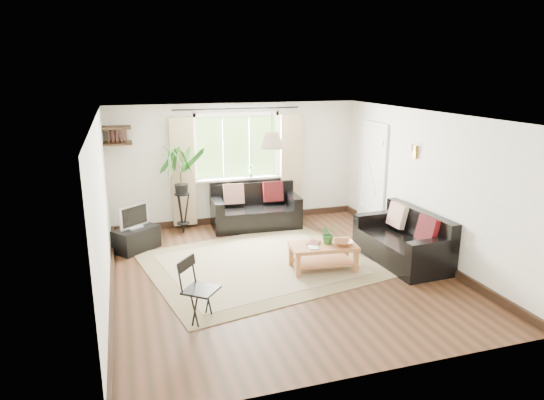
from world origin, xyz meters
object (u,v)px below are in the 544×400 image
object	(u,v)px
tv_stand	(136,239)
palm_stand	(182,190)
folding_chair	(201,291)
sofa_right	(402,238)
sofa_back	(255,207)
coffee_table	(323,257)

from	to	relation	value
tv_stand	palm_stand	world-z (taller)	palm_stand
folding_chair	sofa_right	bearing A→B (deg)	-35.72
sofa_back	palm_stand	size ratio (longest dim) A/B	1.01
tv_stand	folding_chair	distance (m)	2.86
folding_chair	sofa_back	bearing A→B (deg)	12.80
sofa_back	palm_stand	bearing A→B (deg)	179.93
sofa_back	palm_stand	world-z (taller)	palm_stand
tv_stand	folding_chair	world-z (taller)	folding_chair
palm_stand	folding_chair	size ratio (longest dim) A/B	2.09
sofa_back	coffee_table	size ratio (longest dim) A/B	1.68
sofa_back	folding_chair	distance (m)	3.78
sofa_right	folding_chair	bearing A→B (deg)	-77.06
sofa_back	folding_chair	xyz separation A→B (m)	(-1.64, -3.41, 0.00)
coffee_table	folding_chair	xyz separation A→B (m)	(-2.07, -1.04, 0.19)
sofa_back	coffee_table	distance (m)	2.42
sofa_right	coffee_table	world-z (taller)	sofa_right
tv_stand	palm_stand	bearing A→B (deg)	0.35
sofa_back	folding_chair	bearing A→B (deg)	-112.57
palm_stand	folding_chair	distance (m)	3.52
palm_stand	sofa_right	bearing A→B (deg)	-38.22
sofa_back	palm_stand	xyz separation A→B (m)	(-1.42, 0.08, 0.44)
sofa_right	coffee_table	distance (m)	1.36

